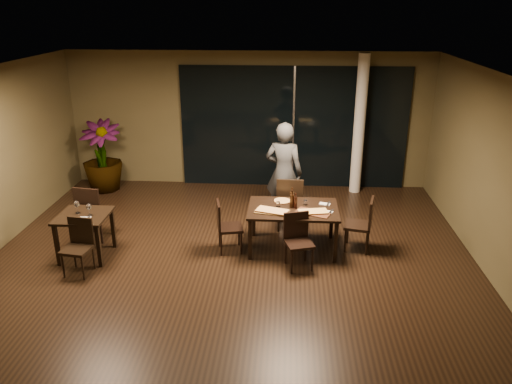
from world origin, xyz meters
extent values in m
plane|color=black|center=(0.00, 0.00, 0.00)|extent=(8.00, 8.00, 0.00)
cube|color=#494127|center=(0.00, 4.05, 1.50)|extent=(8.00, 0.10, 3.00)
cube|color=#494127|center=(0.00, -4.05, 1.50)|extent=(8.00, 0.10, 3.00)
cube|color=#494127|center=(4.05, 0.00, 1.50)|extent=(0.10, 8.00, 3.00)
cube|color=white|center=(0.00, 0.00, 3.02)|extent=(8.00, 8.00, 0.04)
cube|color=black|center=(1.00, 3.96, 1.35)|extent=(5.00, 0.06, 2.70)
cylinder|color=silver|center=(2.40, 3.65, 1.50)|extent=(0.24, 0.24, 3.00)
cube|color=black|center=(1.00, 0.80, 0.73)|extent=(1.50, 1.00, 0.04)
cube|color=black|center=(0.31, 0.36, 0.35)|extent=(0.06, 0.06, 0.71)
cube|color=black|center=(1.69, 0.36, 0.35)|extent=(0.06, 0.06, 0.71)
cube|color=black|center=(0.31, 1.24, 0.35)|extent=(0.06, 0.06, 0.71)
cube|color=black|center=(1.69, 1.24, 0.35)|extent=(0.06, 0.06, 0.71)
cube|color=black|center=(-2.40, 0.30, 0.73)|extent=(0.80, 0.80, 0.04)
cube|color=black|center=(-2.74, -0.04, 0.35)|extent=(0.06, 0.06, 0.71)
cube|color=black|center=(-2.06, -0.04, 0.35)|extent=(0.06, 0.06, 0.71)
cube|color=black|center=(-2.74, 0.64, 0.35)|extent=(0.06, 0.06, 0.71)
cube|color=black|center=(-2.06, 0.64, 0.35)|extent=(0.06, 0.06, 0.71)
cube|color=black|center=(0.95, 1.63, 0.49)|extent=(0.49, 0.49, 0.05)
cylinder|color=black|center=(1.15, 1.82, 0.24)|extent=(0.04, 0.04, 0.49)
cylinder|color=black|center=(0.76, 1.83, 0.24)|extent=(0.04, 0.04, 0.49)
cylinder|color=black|center=(1.14, 1.43, 0.24)|extent=(0.04, 0.04, 0.49)
cylinder|color=black|center=(0.75, 1.44, 0.24)|extent=(0.04, 0.04, 0.49)
cube|color=black|center=(0.94, 1.42, 0.76)|extent=(0.48, 0.06, 0.54)
cube|color=black|center=(1.10, 0.14, 0.42)|extent=(0.51, 0.51, 0.05)
cylinder|color=black|center=(0.99, -0.07, 0.21)|extent=(0.03, 0.03, 0.42)
cylinder|color=black|center=(1.31, 0.03, 0.21)|extent=(0.03, 0.03, 0.42)
cylinder|color=black|center=(0.89, 0.25, 0.21)|extent=(0.03, 0.03, 0.42)
cylinder|color=black|center=(1.21, 0.35, 0.21)|extent=(0.03, 0.03, 0.42)
cube|color=black|center=(1.04, 0.32, 0.65)|extent=(0.40, 0.16, 0.46)
cube|color=black|center=(-0.05, 0.65, 0.42)|extent=(0.49, 0.49, 0.05)
cylinder|color=black|center=(0.15, 0.52, 0.21)|extent=(0.03, 0.03, 0.42)
cylinder|color=black|center=(0.08, 0.85, 0.21)|extent=(0.03, 0.03, 0.42)
cylinder|color=black|center=(-0.18, 0.45, 0.21)|extent=(0.03, 0.03, 0.42)
cylinder|color=black|center=(-0.25, 0.78, 0.21)|extent=(0.03, 0.03, 0.42)
cube|color=black|center=(-0.23, 0.61, 0.66)|extent=(0.12, 0.41, 0.47)
cube|color=black|center=(2.10, 0.84, 0.44)|extent=(0.52, 0.52, 0.05)
cylinder|color=black|center=(1.97, 1.05, 0.22)|extent=(0.04, 0.04, 0.44)
cylinder|color=black|center=(1.89, 0.71, 0.22)|extent=(0.04, 0.04, 0.44)
cylinder|color=black|center=(2.31, 0.97, 0.22)|extent=(0.04, 0.04, 0.44)
cylinder|color=black|center=(2.23, 0.63, 0.22)|extent=(0.04, 0.04, 0.44)
cube|color=black|center=(2.29, 0.79, 0.69)|extent=(0.13, 0.43, 0.49)
cube|color=black|center=(-2.49, 0.98, 0.48)|extent=(0.54, 0.54, 0.05)
cylinder|color=black|center=(-2.27, 1.15, 0.24)|extent=(0.04, 0.04, 0.48)
cylinder|color=black|center=(-2.65, 1.20, 0.24)|extent=(0.04, 0.04, 0.48)
cylinder|color=black|center=(-2.33, 0.76, 0.24)|extent=(0.04, 0.04, 0.48)
cylinder|color=black|center=(-2.71, 0.82, 0.24)|extent=(0.04, 0.04, 0.48)
cube|color=black|center=(-2.52, 0.77, 0.75)|extent=(0.47, 0.11, 0.54)
cube|color=black|center=(-2.32, -0.27, 0.41)|extent=(0.46, 0.46, 0.05)
cylinder|color=black|center=(-2.50, -0.41, 0.21)|extent=(0.03, 0.03, 0.41)
cylinder|color=black|center=(-2.17, -0.46, 0.21)|extent=(0.03, 0.03, 0.41)
cylinder|color=black|center=(-2.46, -0.08, 0.21)|extent=(0.03, 0.03, 0.41)
cylinder|color=black|center=(-2.13, -0.13, 0.21)|extent=(0.03, 0.03, 0.41)
cube|color=black|center=(-2.29, -0.09, 0.65)|extent=(0.41, 0.09, 0.46)
imported|color=#2E3033|center=(0.82, 1.98, 0.97)|extent=(0.74, 0.57, 1.93)
imported|color=#1B4717|center=(-3.20, 3.38, 0.78)|extent=(0.98, 0.98, 1.57)
cube|color=#493217|center=(0.65, 0.60, 0.76)|extent=(0.60, 0.38, 0.01)
cube|color=#412315|center=(1.32, 0.60, 0.76)|extent=(0.62, 0.47, 0.01)
cylinder|color=red|center=(0.81, 1.08, 0.76)|extent=(0.27, 0.27, 0.01)
cylinder|color=white|center=(0.75, 0.84, 0.79)|extent=(0.07, 0.07, 0.08)
cylinder|color=white|center=(1.21, 0.95, 0.79)|extent=(0.07, 0.07, 0.08)
cube|color=white|center=(1.56, 0.66, 0.76)|extent=(0.21, 0.17, 0.01)
cube|color=silver|center=(1.54, 0.99, 0.76)|extent=(0.20, 0.15, 0.01)
cube|color=white|center=(-2.31, 0.13, 0.76)|extent=(0.18, 0.12, 0.01)
camera|label=1|loc=(0.88, -6.90, 3.99)|focal=35.00mm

